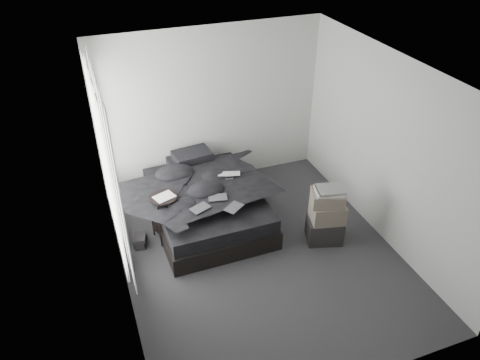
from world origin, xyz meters
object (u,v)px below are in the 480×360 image
object	(u,v)px
bed	(207,212)
box_lower	(324,229)
laptop	(229,172)
side_stand	(166,218)

from	to	relation	value
bed	box_lower	bearing A→B (deg)	-35.79
laptop	box_lower	size ratio (longest dim) A/B	0.68
side_stand	box_lower	bearing A→B (deg)	-21.62
bed	side_stand	bearing A→B (deg)	-164.60
laptop	side_stand	distance (m)	1.13
laptop	box_lower	xyz separation A→B (m)	(1.05, -1.07, -0.57)
laptop	side_stand	size ratio (longest dim) A/B	0.46
bed	box_lower	xyz separation A→B (m)	(1.43, -1.01, 0.04)
bed	side_stand	xyz separation A→B (m)	(-0.66, -0.19, 0.21)
side_stand	box_lower	world-z (taller)	side_stand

